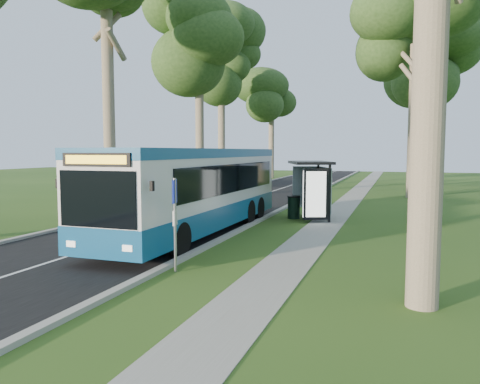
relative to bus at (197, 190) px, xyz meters
The scene contains 17 objects.
ground 2.24m from the bus, 13.57° to the right, with size 120.00×120.00×0.00m, color #274816.
road 10.03m from the bus, 102.25° to the left, with size 7.00×100.00×0.02m, color black.
kerb_east 9.90m from the bus, 81.74° to the left, with size 0.25×100.00×0.12m, color #9E9B93.
kerb_west 11.29m from the bus, 120.09° to the left, with size 0.25×100.00×0.12m, color #9E9B93.
centre_line 10.03m from the bus, 102.25° to the left, with size 0.12×100.00×0.01m, color white.
footpath 10.75m from the bus, 65.50° to the left, with size 1.50×100.00×0.02m, color gray.
bus is the anchor object (origin of this frame).
bus_stop_sign 5.73m from the bus, 71.65° to the right, with size 0.12×0.35×2.51m.
bus_shelter 6.23m from the bus, 55.35° to the left, with size 2.71×3.58×2.73m.
litter_bin 6.05m from the bus, 63.14° to the left, with size 0.62×0.62×1.08m.
car_white 23.00m from the bus, 106.76° to the left, with size 1.85×4.60×1.57m, color white.
car_silver 26.93m from the bus, 105.80° to the left, with size 1.80×5.17×1.70m, color #AFB1B7.
tree_west_c 21.39m from the bus, 113.28° to the left, with size 5.20×5.20×14.96m.
tree_west_d 31.27m from the bus, 109.13° to the left, with size 5.20×5.20×17.15m.
tree_west_e 39.35m from the bus, 100.67° to the left, with size 5.20×5.20×14.35m.
tree_east_c 21.38m from the bus, 65.09° to the left, with size 5.20×5.20×14.21m.
tree_east_d 32.41m from the bus, 72.41° to the left, with size 5.20×5.20×14.57m.
Camera 1 is at (5.97, -16.14, 3.22)m, focal length 35.00 mm.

